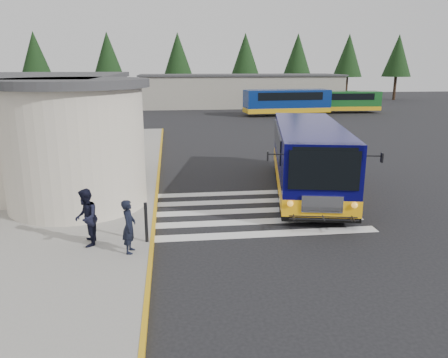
{
  "coord_description": "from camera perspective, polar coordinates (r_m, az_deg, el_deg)",
  "views": [
    {
      "loc": [
        -3.36,
        -16.48,
        5.46
      ],
      "look_at": [
        -1.4,
        -0.5,
        1.23
      ],
      "focal_mm": 35.0,
      "sensor_mm": 36.0,
      "label": 1
    }
  ],
  "objects": [
    {
      "name": "pedestrian_a",
      "position": [
        12.92,
        -12.31,
        -6.07
      ],
      "size": [
        0.45,
        0.62,
        1.59
      ],
      "primitive_type": "imported",
      "rotation": [
        0.0,
        0.0,
        1.45
      ],
      "color": "black",
      "rests_on": "sidewalk"
    },
    {
      "name": "crosswalk",
      "position": [
        16.85,
        3.18,
        -4.18
      ],
      "size": [
        8.0,
        5.35,
        0.01
      ],
      "color": "silver",
      "rests_on": "ground"
    },
    {
      "name": "far_bus_b",
      "position": [
        53.19,
        15.34,
        9.83
      ],
      "size": [
        8.31,
        2.61,
        2.12
      ],
      "rotation": [
        0.0,
        0.0,
        1.53
      ],
      "color": "#144D1D",
      "rests_on": "ground"
    },
    {
      "name": "tree_line",
      "position": [
        67.19,
        1.3,
        15.86
      ],
      "size": [
        58.4,
        4.4,
        10.0
      ],
      "color": "black",
      "rests_on": "ground"
    },
    {
      "name": "depot_building",
      "position": [
        59.32,
        2.13,
        11.49
      ],
      "size": [
        26.4,
        8.4,
        4.2
      ],
      "color": "gray",
      "rests_on": "ground"
    },
    {
      "name": "bollard",
      "position": [
        13.63,
        -10.13,
        -5.6
      ],
      "size": [
        0.1,
        0.1,
        1.26
      ],
      "primitive_type": "cylinder",
      "color": "black",
      "rests_on": "sidewalk"
    },
    {
      "name": "far_bus_a",
      "position": [
        48.99,
        8.19,
        10.03
      ],
      "size": [
        9.49,
        3.28,
        2.41
      ],
      "rotation": [
        0.0,
        0.0,
        1.64
      ],
      "color": "navy",
      "rests_on": "ground"
    },
    {
      "name": "station_building",
      "position": [
        24.72,
        -24.73,
        6.68
      ],
      "size": [
        12.7,
        18.7,
        4.8
      ],
      "color": "beige",
      "rests_on": "ground"
    },
    {
      "name": "curb_strip",
      "position": [
        21.18,
        -8.63,
        -0.14
      ],
      "size": [
        0.12,
        34.0,
        0.16
      ],
      "primitive_type": "cube",
      "color": "gold",
      "rests_on": "ground"
    },
    {
      "name": "sidewalk",
      "position": [
        21.91,
        -21.67,
        -0.55
      ],
      "size": [
        10.0,
        34.0,
        0.15
      ],
      "primitive_type": "cube",
      "color": "gray",
      "rests_on": "ground"
    },
    {
      "name": "ground",
      "position": [
        17.68,
        4.32,
        -3.29
      ],
      "size": [
        140.0,
        140.0,
        0.0
      ],
      "primitive_type": "plane",
      "color": "black",
      "rests_on": "ground"
    },
    {
      "name": "transit_bus",
      "position": [
        19.52,
        10.95,
        2.47
      ],
      "size": [
        5.12,
        10.69,
        2.93
      ],
      "rotation": [
        0.0,
        0.0,
        -0.21
      ],
      "color": "#08064C",
      "rests_on": "ground"
    },
    {
      "name": "pedestrian_b",
      "position": [
        13.72,
        -17.57,
        -4.83
      ],
      "size": [
        0.73,
        0.9,
        1.75
      ],
      "primitive_type": "imported",
      "rotation": [
        0.0,
        0.0,
        -1.49
      ],
      "color": "black",
      "rests_on": "sidewalk"
    }
  ]
}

